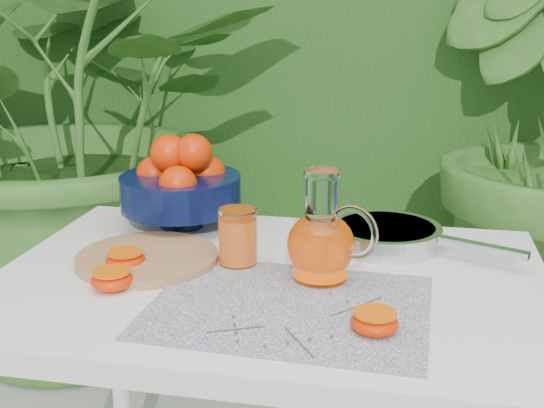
% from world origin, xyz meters
% --- Properties ---
extents(hedge_backdrop, '(8.00, 1.65, 2.50)m').
position_xyz_m(hedge_backdrop, '(0.06, 2.06, 1.19)').
color(hedge_backdrop, '#183F12').
rests_on(hedge_backdrop, ground).
extents(potted_plant_left, '(1.99, 1.99, 1.76)m').
position_xyz_m(potted_plant_left, '(-0.88, 1.13, 0.88)').
color(potted_plant_left, '#336322').
rests_on(potted_plant_left, ground).
extents(white_table, '(1.00, 0.70, 0.75)m').
position_xyz_m(white_table, '(0.01, 0.08, 0.67)').
color(white_table, white).
rests_on(white_table, ground).
extents(placemat, '(0.46, 0.37, 0.00)m').
position_xyz_m(placemat, '(0.06, -0.04, 0.75)').
color(placemat, '#0B1643').
rests_on(placemat, white_table).
extents(cutting_board, '(0.35, 0.35, 0.02)m').
position_xyz_m(cutting_board, '(-0.24, 0.10, 0.76)').
color(cutting_board, '#A36B49').
rests_on(cutting_board, white_table).
extents(fruit_bowl, '(0.32, 0.32, 0.21)m').
position_xyz_m(fruit_bowl, '(-0.24, 0.33, 0.85)').
color(fruit_bowl, black).
rests_on(fruit_bowl, white_table).
extents(juice_pitcher, '(0.18, 0.16, 0.20)m').
position_xyz_m(juice_pitcher, '(0.10, 0.08, 0.82)').
color(juice_pitcher, white).
rests_on(juice_pitcher, white_table).
extents(juice_tumbler, '(0.08, 0.08, 0.11)m').
position_xyz_m(juice_tumbler, '(-0.06, 0.12, 0.80)').
color(juice_tumbler, white).
rests_on(juice_tumbler, white_table).
extents(saute_pan, '(0.41, 0.30, 0.04)m').
position_xyz_m(saute_pan, '(0.21, 0.29, 0.77)').
color(saute_pan, silver).
rests_on(saute_pan, white_table).
extents(orange_halves, '(0.54, 0.24, 0.04)m').
position_xyz_m(orange_halves, '(-0.10, -0.03, 0.77)').
color(orange_halves, '#D63902').
rests_on(orange_halves, white_table).
extents(thyme_sprigs, '(0.27, 0.22, 0.01)m').
position_xyz_m(thyme_sprigs, '(0.09, -0.11, 0.76)').
color(thyme_sprigs, brown).
rests_on(thyme_sprigs, white_table).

